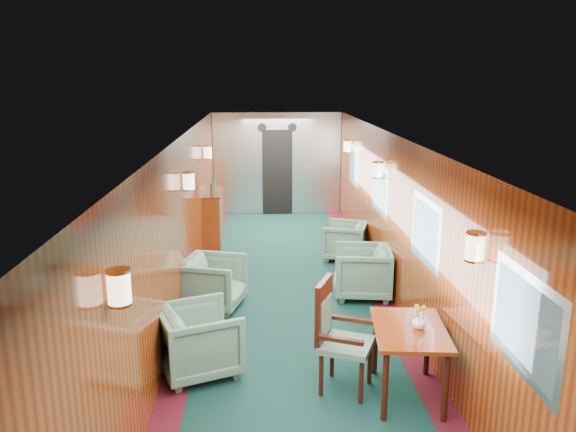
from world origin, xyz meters
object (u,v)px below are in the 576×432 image
object	(u,v)px
credenza	(213,217)
armchair_right_far	(345,241)
dining_table	(409,339)
armchair_right_near	(362,272)
armchair_left_near	(200,340)
side_chair	(336,331)
armchair_left_far	(214,283)

from	to	relation	value
credenza	armchair_right_far	xyz separation A→B (m)	(2.43, -1.19, -0.18)
dining_table	armchair_right_near	size ratio (longest dim) A/B	1.29
dining_table	armchair_left_near	size ratio (longest dim) A/B	1.28
armchair_left_near	armchair_right_near	distance (m)	3.05
side_chair	armchair_left_far	distance (m)	2.65
armchair_right_far	side_chair	bearing A→B (deg)	7.92
dining_table	armchair_right_far	world-z (taller)	dining_table
armchair_left_far	armchair_right_far	world-z (taller)	armchair_left_far
side_chair	armchair_right_near	bearing A→B (deg)	96.50
dining_table	armchair_left_far	bearing A→B (deg)	137.36
credenza	armchair_left_far	bearing A→B (deg)	-85.62
armchair_left_far	armchair_right_near	size ratio (longest dim) A/B	0.97
dining_table	armchair_right_near	world-z (taller)	same
credenza	armchair_right_near	distance (m)	3.81
armchair_left_near	side_chair	bearing A→B (deg)	-126.38
side_chair	armchair_left_far	xyz separation A→B (m)	(-1.44, 2.21, -0.27)
armchair_right_near	armchair_left_near	bearing A→B (deg)	-38.74
armchair_right_far	armchair_left_near	bearing A→B (deg)	-11.81
side_chair	armchair_left_far	world-z (taller)	side_chair
side_chair	armchair_right_near	size ratio (longest dim) A/B	1.42
armchair_left_near	armchair_right_far	world-z (taller)	armchair_left_near
armchair_right_near	armchair_left_far	bearing A→B (deg)	-74.71
dining_table	armchair_left_near	distance (m)	2.26
dining_table	credenza	world-z (taller)	credenza
side_chair	credenza	world-z (taller)	credenza
dining_table	armchair_left_near	world-z (taller)	armchair_left_near
armchair_left_near	armchair_right_far	size ratio (longest dim) A/B	1.14
armchair_left_far	side_chair	bearing A→B (deg)	-131.35
side_chair	armchair_right_far	bearing A→B (deg)	102.96
dining_table	armchair_right_far	distance (m)	4.48
armchair_right_near	credenza	bearing A→B (deg)	-133.27
credenza	side_chair	bearing A→B (deg)	-72.80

